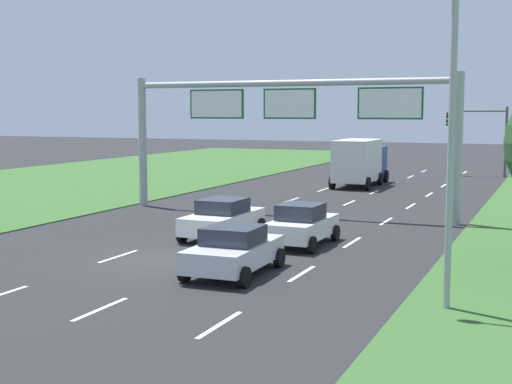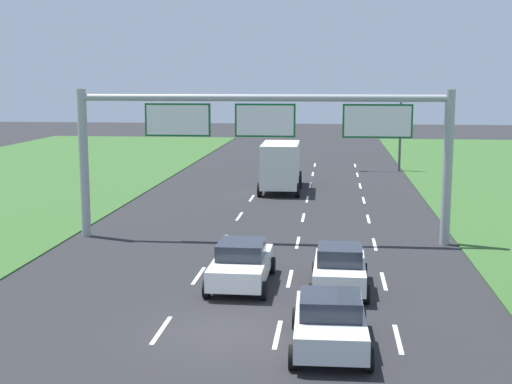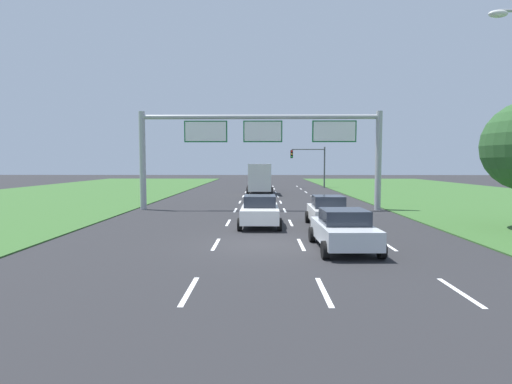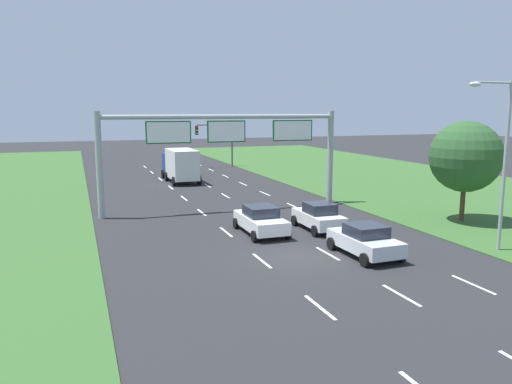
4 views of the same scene
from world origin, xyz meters
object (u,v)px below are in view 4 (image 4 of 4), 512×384
Objects in this scene: car_mid_lane at (319,217)px; roadside_tree_near at (466,157)px; sign_gantry at (226,140)px; car_lead_silver at (365,240)px; box_truck at (180,164)px; traffic_light_mast at (217,136)px; street_lamp at (500,151)px; car_near_red at (261,220)px.

car_mid_lane is 0.62× the size of roadside_tree_near.
car_lead_silver is at bearing -76.75° from sign_gantry.
car_mid_lane is at bearing -81.52° from box_truck.
traffic_light_mast is 0.66× the size of street_lamp.
car_lead_silver is at bearing 166.63° from street_lamp.
sign_gantry is 2.69× the size of roadside_tree_near.
traffic_light_mast is at bearing 100.39° from roadside_tree_near.
sign_gantry is 2.03× the size of street_lamp.
car_near_red is 13.68m from roadside_tree_near.
car_near_red is 1.12× the size of car_mid_lane.
street_lamp reaches higher than sign_gantry.
car_mid_lane is 34.33m from traffic_light_mast.
car_mid_lane reaches higher than car_lead_silver.
traffic_light_mast is at bearing 94.15° from street_lamp.
sign_gantry is at bearing -104.08° from traffic_light_mast.
sign_gantry is 3.08× the size of traffic_light_mast.
box_truck is 0.42× the size of sign_gantry.
box_truck is (-3.43, 28.38, 0.96)m from car_lead_silver.
car_lead_silver is 7.93m from street_lamp.
car_near_red is 34.53m from traffic_light_mast.
car_mid_lane is 23.13m from box_truck.
car_lead_silver is at bearing -60.87° from car_near_red.
traffic_light_mast is at bearing 75.92° from sign_gantry.
box_truck is 1.13× the size of roadside_tree_near.
street_lamp is at bearing -48.40° from car_mid_lane.
car_near_red is 0.62× the size of box_truck.
street_lamp is at bearing -119.93° from roadside_tree_near.
street_lamp is (9.60, -14.79, 0.13)m from sign_gantry.
traffic_light_mast is 0.87× the size of roadside_tree_near.
box_truck is 15.47m from sign_gantry.
box_truck is 0.85× the size of street_lamp.
car_lead_silver is 0.75× the size of traffic_light_mast.
car_near_red is 0.80× the size of traffic_light_mast.
sign_gantry is (-3.43, 7.67, 4.14)m from car_mid_lane.
box_truck is (-0.18, 22.48, 0.94)m from car_near_red.
car_lead_silver is 39.90m from traffic_light_mast.
sign_gantry reaches higher than roadside_tree_near.
car_mid_lane is at bearing 173.41° from roadside_tree_near.
traffic_light_mast is (3.49, 39.63, 3.08)m from car_lead_silver.
box_truck is at bearing 95.50° from car_lead_silver.
sign_gantry is at bearing -89.67° from box_truck.
street_lamp is (9.91, -29.92, 3.33)m from box_truck.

